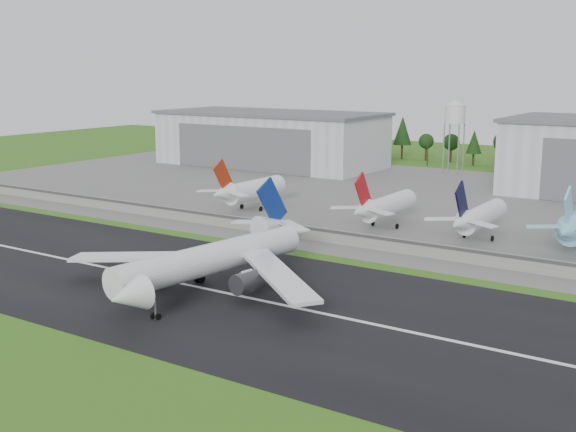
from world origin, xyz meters
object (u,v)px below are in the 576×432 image
Objects in this scene: parked_jet_red_a at (248,190)px; parked_jet_red_b at (383,206)px; main_airliner at (210,266)px; parked_jet_navy at (477,217)px.

parked_jet_red_b is at bearing -0.05° from parked_jet_red_a.
main_airliner is at bearing -92.79° from parked_jet_red_b.
parked_jet_red_a is 1.00× the size of parked_jet_red_b.
parked_jet_red_a is at bearing 179.95° from parked_jet_red_b.
main_airliner is 1.89× the size of parked_jet_navy.
parked_jet_navy is (25.19, -0.01, -0.05)m from parked_jet_red_b.
parked_jet_navy is (68.82, -0.05, -0.29)m from parked_jet_red_a.
parked_jet_red_a is at bearing 179.96° from parked_jet_navy.
parked_jet_red_a reaches higher than parked_jet_red_b.
main_airliner reaches higher than parked_jet_red_b.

